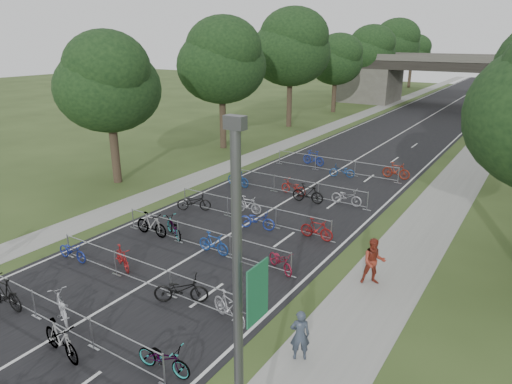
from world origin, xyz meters
TOP-DOWN VIEW (x-y plane):
  - road at (0.00, 50.00)m, footprint 11.00×140.00m
  - sidewalk_right at (8.00, 50.00)m, footprint 3.00×140.00m
  - sidewalk_left at (-7.50, 50.00)m, footprint 2.00×140.00m
  - lane_markings at (0.00, 50.00)m, footprint 0.12×140.00m
  - overpass_bridge at (0.00, 65.00)m, footprint 31.00×8.00m
  - lamppost at (8.33, 2.00)m, footprint 0.61×0.65m
  - tree_left_0 at (-11.39, 15.93)m, footprint 6.72×6.72m
  - tree_left_1 at (-11.39, 27.93)m, footprint 7.56×7.56m
  - tree_left_2 at (-11.39, 39.93)m, footprint 8.40×8.40m
  - tree_left_3 at (-11.39, 51.93)m, footprint 6.72×6.72m
  - tree_left_4 at (-11.39, 63.93)m, footprint 7.56×7.56m
  - tree_left_5 at (-11.39, 75.93)m, footprint 8.40×8.40m
  - tree_left_6 at (-11.39, 87.93)m, footprint 6.72×6.72m
  - barrier_row_1 at (0.00, 3.60)m, footprint 9.70×0.08m
  - barrier_row_2 at (0.00, 7.20)m, footprint 9.70×0.08m
  - barrier_row_3 at (0.00, 11.00)m, footprint 9.70×0.08m
  - barrier_row_4 at (0.00, 15.00)m, footprint 9.70×0.08m
  - barrier_row_5 at (0.00, 20.00)m, footprint 9.70×0.08m
  - barrier_row_6 at (0.00, 26.00)m, footprint 9.70×0.08m
  - bike_4 at (-3.05, 3.40)m, footprint 2.07×0.62m
  - bike_5 at (-0.71, 4.08)m, footprint 1.88×1.33m
  - bike_6 at (1.05, 2.84)m, footprint 2.03×0.82m
  - bike_7 at (4.19, 4.02)m, footprint 1.91×0.83m
  - bike_8 at (-4.17, 7.07)m, footprint 1.74×0.63m
  - bike_9 at (-1.73, 7.74)m, footprint 1.71×1.12m
  - bike_10 at (2.10, 7.12)m, footprint 2.10×1.66m
  - bike_11 at (4.30, 7.10)m, footprint 1.88×1.05m
  - bike_12 at (-3.17, 10.87)m, footprint 1.96×0.57m
  - bike_13 at (-2.14, 11.34)m, footprint 1.98×1.48m
  - bike_14 at (0.63, 10.96)m, footprint 1.68×0.50m
  - bike_15 at (4.00, 11.20)m, footprint 1.82×1.36m
  - bike_16 at (-3.63, 14.66)m, footprint 2.01×1.56m
  - bike_17 at (-0.83, 15.95)m, footprint 1.69×0.65m
  - bike_18 at (0.79, 14.36)m, footprint 2.03×1.09m
  - bike_19 at (3.89, 14.89)m, footprint 1.73×0.50m
  - bike_20 at (-4.05, 19.60)m, footprint 1.81×0.67m
  - bike_21 at (-0.20, 20.11)m, footprint 1.92×0.90m
  - bike_22 at (1.20, 19.28)m, footprint 1.98×0.71m
  - bike_23 at (3.27, 20.19)m, footprint 1.88×0.68m
  - bike_25 at (-2.19, 27.02)m, footprint 1.97×0.83m
  - bike_26 at (0.89, 25.24)m, footprint 1.84×1.09m
  - bike_27 at (4.16, 26.94)m, footprint 1.91×0.56m
  - pedestrian_a at (7.23, 6.71)m, footprint 0.73×0.67m
  - pedestrian_b at (7.59, 12.28)m, footprint 1.17×1.09m

SIDE VIEW (x-z plane):
  - lane_markings at x=0.00m, z-range 0.00..0.00m
  - road at x=0.00m, z-range 0.00..0.01m
  - sidewalk_right at x=8.00m, z-range 0.00..0.01m
  - sidewalk_left at x=-7.50m, z-range 0.00..0.01m
  - bike_8 at x=-4.17m, z-range 0.00..0.91m
  - bike_15 at x=4.00m, z-range 0.00..0.91m
  - bike_26 at x=0.89m, z-range 0.00..0.92m
  - bike_5 at x=-0.71m, z-range 0.00..0.94m
  - bike_21 at x=-0.20m, z-range 0.00..0.97m
  - bike_7 at x=4.19m, z-range 0.00..0.98m
  - bike_23 at x=3.27m, z-range 0.00..0.99m
  - bike_17 at x=-0.83m, z-range 0.00..0.99m
  - bike_13 at x=-2.14m, z-range 0.00..0.99m
  - bike_9 at x=-1.73m, z-range 0.00..1.00m
  - bike_14 at x=0.63m, z-range 0.00..1.01m
  - bike_18 at x=0.79m, z-range 0.00..1.01m
  - bike_16 at x=-3.63m, z-range 0.00..1.02m
  - bike_19 at x=3.89m, z-range 0.00..1.04m
  - bike_20 at x=-4.05m, z-range 0.00..1.06m
  - bike_10 at x=2.10m, z-range 0.00..1.07m
  - bike_11 at x=4.30m, z-range 0.00..1.09m
  - barrier_row_1 at x=0.00m, z-range 0.00..1.10m
  - barrier_row_2 at x=0.00m, z-range 0.00..1.10m
  - barrier_row_3 at x=0.00m, z-range 0.00..1.10m
  - barrier_row_4 at x=0.00m, z-range 0.00..1.10m
  - barrier_row_5 at x=0.00m, z-range 0.00..1.10m
  - barrier_row_6 at x=0.00m, z-range 0.00..1.10m
  - bike_27 at x=4.16m, z-range 0.00..1.15m
  - bike_25 at x=-2.19m, z-range 0.00..1.15m
  - bike_22 at x=1.20m, z-range 0.00..1.17m
  - bike_12 at x=-3.17m, z-range 0.00..1.18m
  - bike_6 at x=1.05m, z-range 0.00..1.19m
  - bike_4 at x=-3.05m, z-range 0.00..1.24m
  - pedestrian_a at x=7.23m, z-range 0.00..1.67m
  - pedestrian_b at x=7.59m, z-range 0.00..1.92m
  - overpass_bridge at x=0.00m, z-range 0.01..7.06m
  - lamppost at x=8.33m, z-range 0.18..8.39m
  - tree_left_0 at x=-11.39m, z-range 1.36..11.61m
  - tree_left_3 at x=-11.39m, z-range 1.36..11.61m
  - tree_left_6 at x=-11.39m, z-range 1.36..11.61m
  - tree_left_1 at x=-11.39m, z-range 1.54..13.07m
  - tree_left_4 at x=-11.39m, z-range 1.54..13.07m
  - tree_left_2 at x=-11.39m, z-range 1.71..14.52m
  - tree_left_5 at x=-11.39m, z-range 1.71..14.52m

